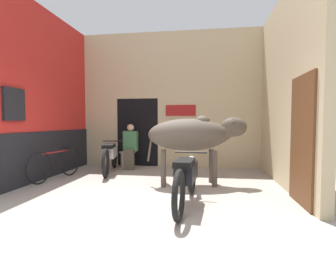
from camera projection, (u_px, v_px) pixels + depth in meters
name	position (u px, v px, depth m)	size (l,w,h in m)	color
ground_plane	(131.00, 211.00, 3.96)	(30.00, 30.00, 0.00)	#9E9389
wall_left_shopfront	(43.00, 97.00, 6.23)	(0.25, 4.01, 4.02)	red
wall_back_with_doorway	(160.00, 111.00, 8.11)	(5.32, 0.94, 4.02)	#C6B289
wall_right_with_door	(287.00, 91.00, 5.39)	(0.22, 4.01, 4.02)	#C6B289
cow	(194.00, 135.00, 5.57)	(2.16, 0.98, 1.48)	#4C4238
motorcycle_near	(186.00, 177.00, 4.19)	(0.58, 2.11, 0.82)	black
motorcycle_far	(110.00, 155.00, 6.96)	(0.66, 2.11, 0.82)	black
bicycle	(56.00, 164.00, 6.11)	(0.47, 1.68, 0.73)	black
shopkeeper_seated	(130.00, 146.00, 7.44)	(0.40, 0.33, 1.28)	brown
plastic_stool	(124.00, 159.00, 7.74)	(0.30, 0.30, 0.47)	beige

